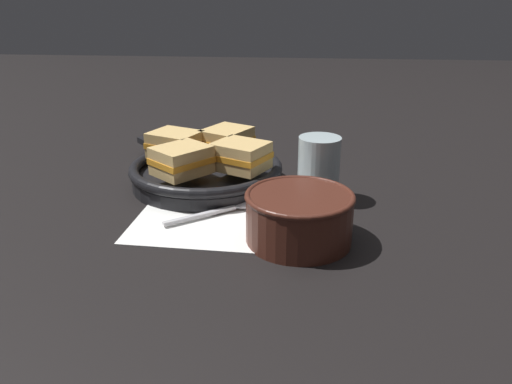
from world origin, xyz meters
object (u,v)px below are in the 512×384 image
sandwich_near_right (175,144)px  sandwich_far_right (238,156)px  sandwich_near_left (227,141)px  drinking_glass (319,169)px  skillet (206,173)px  sandwich_far_left (182,160)px  spoon (237,207)px  soup_bowl (299,214)px

sandwich_near_right → sandwich_far_right: 0.13m
sandwich_near_left → drinking_glass: 0.20m
skillet → sandwich_near_right: bearing=156.1°
sandwich_near_left → sandwich_near_right: (-0.09, -0.03, 0.00)m
skillet → drinking_glass: 0.21m
sandwich_far_left → sandwich_near_left: bearing=65.5°
skillet → drinking_glass: drinking_glass is taller
spoon → drinking_glass: (0.13, 0.06, 0.05)m
spoon → sandwich_far_right: (-0.01, 0.08, 0.06)m
skillet → sandwich_near_right: 0.08m
soup_bowl → spoon: 0.14m
spoon → sandwich_far_left: sandwich_far_left is taller
skillet → sandwich_far_left: sandwich_far_left is taller
sandwich_near_left → sandwich_far_right: bearing=-69.5°
sandwich_near_right → drinking_glass: bearing=-16.6°
skillet → sandwich_near_right: size_ratio=2.97×
spoon → sandwich_far_right: bearing=59.2°
drinking_glass → skillet: bearing=165.8°
sandwich_near_right → drinking_glass: drinking_glass is taller
soup_bowl → drinking_glass: drinking_glass is taller
skillet → sandwich_near_left: 0.08m
skillet → sandwich_near_left: sandwich_near_left is taller
soup_bowl → drinking_glass: 0.16m
sandwich_near_right → sandwich_far_left: size_ratio=0.95×
sandwich_near_right → sandwich_far_right: same height
sandwich_far_left → sandwich_far_right: size_ratio=1.03×
soup_bowl → sandwich_far_left: (-0.20, 0.14, 0.02)m
skillet → sandwich_far_right: (0.06, -0.03, 0.04)m
sandwich_near_left → sandwich_far_right: size_ratio=1.00×
sandwich_far_right → soup_bowl: bearing=-58.4°
spoon → sandwich_near_right: bearing=96.4°
sandwich_far_right → sandwich_near_right: bearing=155.5°
soup_bowl → sandwich_near_left: (-0.14, 0.26, 0.02)m
sandwich_near_left → sandwich_far_left: (-0.06, -0.12, 0.00)m
sandwich_near_left → sandwich_near_right: 0.10m
sandwich_far_right → drinking_glass: drinking_glass is taller
sandwich_far_right → drinking_glass: 0.14m
soup_bowl → spoon: size_ratio=0.99×
skillet → sandwich_near_right: sandwich_near_right is taller
soup_bowl → drinking_glass: bearing=79.6°
spoon → sandwich_far_left: 0.12m
drinking_glass → sandwich_far_left: bearing=-176.8°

